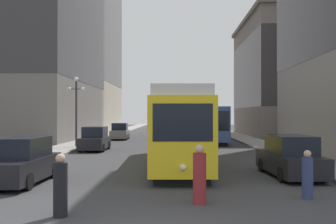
# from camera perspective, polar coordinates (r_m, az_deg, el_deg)

# --- Properties ---
(sidewalk_left) EXTENTS (2.76, 120.00, 0.15)m
(sidewalk_left) POSITION_cam_1_polar(r_m,az_deg,el_deg) (49.62, -9.19, -3.48)
(sidewalk_left) COLOR gray
(sidewalk_left) RESTS_ON ground
(sidewalk_right) EXTENTS (2.76, 120.00, 0.15)m
(sidewalk_right) POSITION_cam_1_polar(r_m,az_deg,el_deg) (49.45, 10.06, -3.49)
(sidewalk_right) COLOR gray
(sidewalk_right) RESTS_ON ground
(streetcar) EXTENTS (2.99, 14.29, 3.89)m
(streetcar) POSITION_cam_1_polar(r_m,az_deg,el_deg) (21.19, 1.30, -2.11)
(streetcar) COLOR black
(streetcar) RESTS_ON ground
(transit_bus) EXTENTS (2.67, 12.78, 3.45)m
(transit_bus) POSITION_cam_1_polar(r_m,az_deg,el_deg) (39.30, 6.14, -1.56)
(transit_bus) COLOR black
(transit_bus) RESTS_ON ground
(parked_car_left_near) EXTENTS (1.92, 4.22, 1.82)m
(parked_car_left_near) POSITION_cam_1_polar(r_m,az_deg,el_deg) (30.02, -10.74, -4.01)
(parked_car_left_near) COLOR black
(parked_car_left_near) RESTS_ON ground
(parked_car_left_mid) EXTENTS (1.94, 4.59, 1.82)m
(parked_car_left_mid) POSITION_cam_1_polar(r_m,az_deg,el_deg) (16.54, -20.81, -6.92)
(parked_car_left_mid) COLOR black
(parked_car_left_mid) RESTS_ON ground
(parked_car_right_far) EXTENTS (2.05, 4.89, 1.82)m
(parked_car_right_far) POSITION_cam_1_polar(r_m,az_deg,el_deg) (17.94, 17.57, -6.41)
(parked_car_right_far) COLOR black
(parked_car_right_far) RESTS_ON ground
(parked_car_left_far) EXTENTS (2.02, 4.36, 1.82)m
(parked_car_left_far) POSITION_cam_1_polar(r_m,az_deg,el_deg) (43.11, -7.13, -2.93)
(parked_car_left_far) COLOR black
(parked_car_left_far) RESTS_ON ground
(pedestrian_crossing_near) EXTENTS (0.38, 0.38, 1.69)m
(pedestrian_crossing_near) POSITION_cam_1_polar(r_m,az_deg,el_deg) (10.87, -15.60, -10.67)
(pedestrian_crossing_near) COLOR black
(pedestrian_crossing_near) RESTS_ON ground
(pedestrian_crossing_far) EXTENTS (0.35, 0.35, 1.58)m
(pedestrian_crossing_far) POSITION_cam_1_polar(r_m,az_deg,el_deg) (13.45, 19.89, -8.90)
(pedestrian_crossing_far) COLOR navy
(pedestrian_crossing_far) RESTS_ON ground
(pedestrian_on_sidewalk) EXTENTS (0.41, 0.41, 1.82)m
(pedestrian_on_sidewalk) POSITION_cam_1_polar(r_m,az_deg,el_deg) (11.97, 4.69, -9.44)
(pedestrian_on_sidewalk) COLOR maroon
(pedestrian_on_sidewalk) RESTS_ON ground
(lamp_post_left_far) EXTENTS (1.41, 0.36, 5.65)m
(lamp_post_left_far) POSITION_cam_1_polar(r_m,az_deg,el_deg) (32.15, -13.40, 1.59)
(lamp_post_left_far) COLOR #333338
(lamp_post_left_far) RESTS_ON sidewalk_left
(building_left_corner) EXTENTS (15.69, 22.52, 25.83)m
(building_left_corner) POSITION_cam_1_polar(r_m,az_deg,el_deg) (48.64, -20.84, 12.16)
(building_left_corner) COLOR slate
(building_left_corner) RESTS_ON ground
(building_left_midblock) EXTENTS (16.54, 20.19, 31.33)m
(building_left_midblock) POSITION_cam_1_polar(r_m,az_deg,el_deg) (67.49, -14.87, 11.07)
(building_left_midblock) COLOR #B2A893
(building_left_midblock) RESTS_ON ground
(building_right_midblock) EXTENTS (16.21, 19.38, 15.11)m
(building_right_midblock) POSITION_cam_1_polar(r_m,az_deg,el_deg) (53.29, 19.62, 5.00)
(building_right_midblock) COLOR slate
(building_right_midblock) RESTS_ON ground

